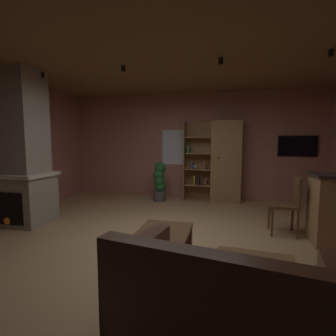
{
  "coord_description": "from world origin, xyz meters",
  "views": [
    {
      "loc": [
        0.88,
        -3.42,
        1.46
      ],
      "look_at": [
        0.0,
        0.4,
        1.05
      ],
      "focal_mm": 26.89,
      "sensor_mm": 36.0,
      "label": 1
    }
  ],
  "objects_px": {
    "coffee_table": "(164,237)",
    "wall_mounted_tv": "(297,146)",
    "table_book_0": "(159,230)",
    "potted_floor_plant": "(160,181)",
    "dining_chair": "(289,201)",
    "leather_couch": "(225,309)",
    "stone_fireplace": "(20,156)",
    "table_book_1": "(157,228)",
    "bookshelf_cabinet": "(222,162)"
  },
  "relations": [
    {
      "from": "bookshelf_cabinet",
      "to": "table_book_0",
      "type": "bearing_deg",
      "value": -100.64
    },
    {
      "from": "stone_fireplace",
      "to": "table_book_0",
      "type": "distance_m",
      "value": 3.07
    },
    {
      "from": "table_book_1",
      "to": "potted_floor_plant",
      "type": "bearing_deg",
      "value": 104.26
    },
    {
      "from": "stone_fireplace",
      "to": "bookshelf_cabinet",
      "type": "relative_size",
      "value": 1.37
    },
    {
      "from": "stone_fireplace",
      "to": "wall_mounted_tv",
      "type": "height_order",
      "value": "stone_fireplace"
    },
    {
      "from": "table_book_0",
      "to": "potted_floor_plant",
      "type": "xyz_separation_m",
      "value": [
        -0.83,
        3.17,
        0.07
      ]
    },
    {
      "from": "dining_chair",
      "to": "potted_floor_plant",
      "type": "bearing_deg",
      "value": 146.08
    },
    {
      "from": "potted_floor_plant",
      "to": "coffee_table",
      "type": "bearing_deg",
      "value": -74.28
    },
    {
      "from": "table_book_1",
      "to": "stone_fireplace",
      "type": "bearing_deg",
      "value": 160.76
    },
    {
      "from": "stone_fireplace",
      "to": "wall_mounted_tv",
      "type": "distance_m",
      "value": 5.83
    },
    {
      "from": "leather_couch",
      "to": "bookshelf_cabinet",
      "type": "bearing_deg",
      "value": 91.29
    },
    {
      "from": "bookshelf_cabinet",
      "to": "potted_floor_plant",
      "type": "distance_m",
      "value": 1.59
    },
    {
      "from": "bookshelf_cabinet",
      "to": "table_book_1",
      "type": "bearing_deg",
      "value": -101.27
    },
    {
      "from": "table_book_1",
      "to": "dining_chair",
      "type": "bearing_deg",
      "value": 38.92
    },
    {
      "from": "leather_couch",
      "to": "potted_floor_plant",
      "type": "relative_size",
      "value": 1.7
    },
    {
      "from": "stone_fireplace",
      "to": "bookshelf_cabinet",
      "type": "height_order",
      "value": "stone_fireplace"
    },
    {
      "from": "stone_fireplace",
      "to": "coffee_table",
      "type": "bearing_deg",
      "value": -18.34
    },
    {
      "from": "table_book_1",
      "to": "potted_floor_plant",
      "type": "height_order",
      "value": "potted_floor_plant"
    },
    {
      "from": "stone_fireplace",
      "to": "bookshelf_cabinet",
      "type": "distance_m",
      "value": 4.26
    },
    {
      "from": "table_book_0",
      "to": "potted_floor_plant",
      "type": "relative_size",
      "value": 0.11
    },
    {
      "from": "bookshelf_cabinet",
      "to": "dining_chair",
      "type": "bearing_deg",
      "value": -62.29
    },
    {
      "from": "coffee_table",
      "to": "potted_floor_plant",
      "type": "height_order",
      "value": "potted_floor_plant"
    },
    {
      "from": "leather_couch",
      "to": "wall_mounted_tv",
      "type": "bearing_deg",
      "value": 71.28
    },
    {
      "from": "table_book_0",
      "to": "table_book_1",
      "type": "height_order",
      "value": "table_book_1"
    },
    {
      "from": "potted_floor_plant",
      "to": "table_book_1",
      "type": "bearing_deg",
      "value": -75.74
    },
    {
      "from": "table_book_1",
      "to": "coffee_table",
      "type": "bearing_deg",
      "value": 15.41
    },
    {
      "from": "table_book_1",
      "to": "dining_chair",
      "type": "xyz_separation_m",
      "value": [
        1.76,
        1.42,
        0.08
      ]
    },
    {
      "from": "coffee_table",
      "to": "potted_floor_plant",
      "type": "bearing_deg",
      "value": 105.72
    },
    {
      "from": "coffee_table",
      "to": "dining_chair",
      "type": "distance_m",
      "value": 2.19
    },
    {
      "from": "table_book_0",
      "to": "stone_fireplace",
      "type": "bearing_deg",
      "value": 160.46
    },
    {
      "from": "coffee_table",
      "to": "table_book_1",
      "type": "distance_m",
      "value": 0.14
    },
    {
      "from": "leather_couch",
      "to": "table_book_0",
      "type": "height_order",
      "value": "leather_couch"
    },
    {
      "from": "table_book_1",
      "to": "wall_mounted_tv",
      "type": "height_order",
      "value": "wall_mounted_tv"
    },
    {
      "from": "wall_mounted_tv",
      "to": "table_book_1",
      "type": "bearing_deg",
      "value": -123.29
    },
    {
      "from": "table_book_1",
      "to": "wall_mounted_tv",
      "type": "xyz_separation_m",
      "value": [
        2.41,
        3.67,
        0.91
      ]
    },
    {
      "from": "coffee_table",
      "to": "table_book_1",
      "type": "height_order",
      "value": "table_book_1"
    },
    {
      "from": "coffee_table",
      "to": "wall_mounted_tv",
      "type": "relative_size",
      "value": 0.82
    },
    {
      "from": "leather_couch",
      "to": "coffee_table",
      "type": "height_order",
      "value": "leather_couch"
    },
    {
      "from": "dining_chair",
      "to": "wall_mounted_tv",
      "type": "relative_size",
      "value": 1.07
    },
    {
      "from": "leather_couch",
      "to": "dining_chair",
      "type": "xyz_separation_m",
      "value": [
        0.97,
        2.52,
        0.22
      ]
    },
    {
      "from": "stone_fireplace",
      "to": "table_book_1",
      "type": "relative_size",
      "value": 19.87
    },
    {
      "from": "bookshelf_cabinet",
      "to": "dining_chair",
      "type": "relative_size",
      "value": 2.13
    },
    {
      "from": "leather_couch",
      "to": "table_book_1",
      "type": "xyz_separation_m",
      "value": [
        -0.79,
        1.1,
        0.14
      ]
    },
    {
      "from": "table_book_1",
      "to": "wall_mounted_tv",
      "type": "relative_size",
      "value": 0.16
    },
    {
      "from": "bookshelf_cabinet",
      "to": "wall_mounted_tv",
      "type": "height_order",
      "value": "bookshelf_cabinet"
    },
    {
      "from": "leather_couch",
      "to": "table_book_0",
      "type": "distance_m",
      "value": 1.32
    },
    {
      "from": "bookshelf_cabinet",
      "to": "table_book_1",
      "type": "distance_m",
      "value": 3.56
    },
    {
      "from": "bookshelf_cabinet",
      "to": "table_book_1",
      "type": "relative_size",
      "value": 14.48
    },
    {
      "from": "dining_chair",
      "to": "wall_mounted_tv",
      "type": "xyz_separation_m",
      "value": [
        0.65,
        2.25,
        0.83
      ]
    },
    {
      "from": "dining_chair",
      "to": "wall_mounted_tv",
      "type": "bearing_deg",
      "value": 73.89
    }
  ]
}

